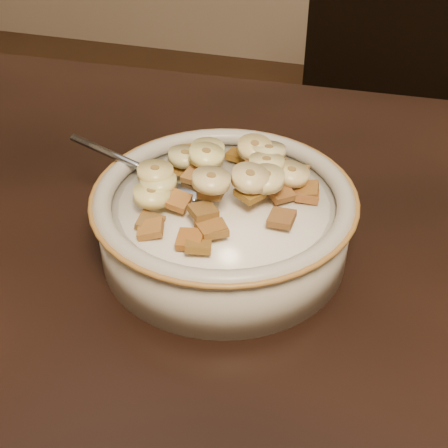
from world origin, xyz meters
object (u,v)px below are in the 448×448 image
(table, at_px, (303,355))
(chair, at_px, (379,222))
(cereal_bowl, at_px, (224,227))
(spoon, at_px, (189,189))

(table, relative_size, chair, 1.61)
(chair, relative_size, cereal_bowl, 3.97)
(chair, height_order, spoon, chair)
(table, bearing_deg, chair, 82.70)
(table, height_order, cereal_bowl, cereal_bowl)
(spoon, bearing_deg, cereal_bowl, 90.00)
(chair, height_order, cereal_bowl, chair)
(chair, xyz_separation_m, cereal_bowl, (-0.15, -0.51, 0.34))
(chair, relative_size, spoon, 16.55)
(table, distance_m, spoon, 0.17)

